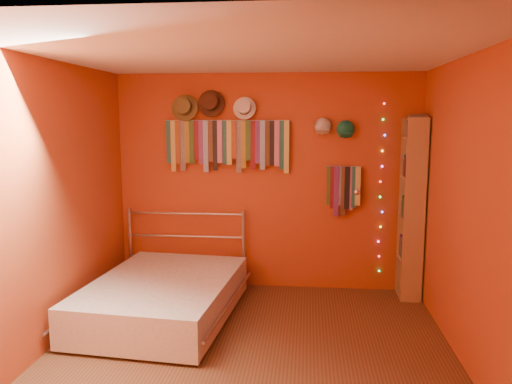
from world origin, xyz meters
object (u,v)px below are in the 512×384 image
(tie_rack, at_px, (227,143))
(reading_lamp, at_px, (356,192))
(bookshelf, at_px, (416,208))
(bed, at_px, (163,297))

(tie_rack, height_order, reading_lamp, tie_rack)
(bookshelf, distance_m, bed, 2.86)
(reading_lamp, height_order, bookshelf, bookshelf)
(reading_lamp, distance_m, bookshelf, 0.67)
(bookshelf, height_order, bed, bookshelf)
(tie_rack, relative_size, bed, 0.73)
(tie_rack, distance_m, bed, 1.87)
(tie_rack, distance_m, reading_lamp, 1.56)
(tie_rack, bearing_deg, bed, -116.25)
(reading_lamp, relative_size, bed, 0.15)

